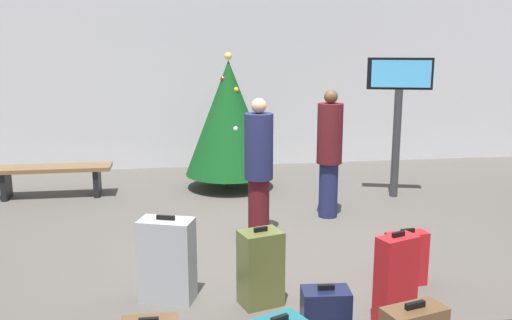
# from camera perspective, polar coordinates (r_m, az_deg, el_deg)

# --- Properties ---
(ground_plane) EXTENTS (16.00, 16.00, 0.00)m
(ground_plane) POSITION_cam_1_polar(r_m,az_deg,el_deg) (6.55, 1.83, -8.77)
(ground_plane) COLOR #514C47
(back_wall) EXTENTS (16.00, 0.20, 3.35)m
(back_wall) POSITION_cam_1_polar(r_m,az_deg,el_deg) (10.50, -2.44, 8.51)
(back_wall) COLOR silver
(back_wall) RESTS_ON ground_plane
(holiday_tree) EXTENTS (1.41, 1.41, 2.17)m
(holiday_tree) POSITION_cam_1_polar(r_m,az_deg,el_deg) (8.83, -2.80, 4.35)
(holiday_tree) COLOR #4C3319
(holiday_tree) RESTS_ON ground_plane
(flight_info_kiosk) EXTENTS (0.93, 0.34, 2.10)m
(flight_info_kiosk) POSITION_cam_1_polar(r_m,az_deg,el_deg) (8.54, 14.43, 5.94)
(flight_info_kiosk) COLOR #333338
(flight_info_kiosk) RESTS_ON ground_plane
(waiting_bench) EXTENTS (1.78, 0.44, 0.48)m
(waiting_bench) POSITION_cam_1_polar(r_m,az_deg,el_deg) (8.97, -20.27, -1.30)
(waiting_bench) COLOR brown
(waiting_bench) RESTS_ON ground_plane
(traveller_0) EXTENTS (0.34, 0.34, 1.72)m
(traveller_0) POSITION_cam_1_polar(r_m,az_deg,el_deg) (7.43, 7.54, 0.93)
(traveller_0) COLOR #1E234C
(traveller_0) RESTS_ON ground_plane
(traveller_1) EXTENTS (0.44, 0.44, 1.69)m
(traveller_1) POSITION_cam_1_polar(r_m,az_deg,el_deg) (6.57, 0.28, -0.59)
(traveller_1) COLOR #4C1419
(traveller_1) RESTS_ON ground_plane
(suitcase_3) EXTENTS (0.42, 0.36, 0.73)m
(suitcase_3) POSITION_cam_1_polar(r_m,az_deg,el_deg) (5.06, 0.47, -11.03)
(suitcase_3) COLOR #59602D
(suitcase_3) RESTS_ON ground_plane
(suitcase_5) EXTENTS (0.55, 0.42, 0.81)m
(suitcase_5) POSITION_cam_1_polar(r_m,az_deg,el_deg) (5.19, -9.11, -10.10)
(suitcase_5) COLOR #9EA0A5
(suitcase_5) RESTS_ON ground_plane
(suitcase_6) EXTENTS (0.42, 0.22, 0.57)m
(suitcase_6) POSITION_cam_1_polar(r_m,az_deg,el_deg) (5.66, 15.15, -9.76)
(suitcase_6) COLOR #B2191E
(suitcase_6) RESTS_ON ground_plane
(suitcase_7) EXTENTS (0.38, 0.29, 0.81)m
(suitcase_7) POSITION_cam_1_polar(r_m,az_deg,el_deg) (4.87, 14.16, -11.90)
(suitcase_7) COLOR #B2191E
(suitcase_7) RESTS_ON ground_plane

